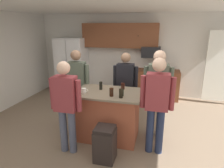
{
  "coord_description": "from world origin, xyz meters",
  "views": [
    {
      "loc": [
        0.91,
        -3.57,
        2.18
      ],
      "look_at": [
        -0.04,
        0.17,
        1.05
      ],
      "focal_mm": 31.18,
      "sensor_mm": 36.0,
      "label": 1
    }
  ],
  "objects": [
    {
      "name": "cabinet_run_upper",
      "position": [
        -0.4,
        2.6,
        1.93
      ],
      "size": [
        2.4,
        0.38,
        0.75
      ],
      "color": "brown"
    },
    {
      "name": "trash_bin",
      "position": [
        0.1,
        -0.84,
        0.3
      ],
      "size": [
        0.34,
        0.34,
        0.61
      ],
      "color": "black",
      "rests_on": "ground"
    },
    {
      "name": "french_door_window_panel",
      "position": [
        2.6,
        2.4,
        1.1
      ],
      "size": [
        0.9,
        0.06,
        2.0
      ],
      "primitive_type": "cube",
      "color": "white",
      "rests_on": "ground"
    },
    {
      "name": "back_wall",
      "position": [
        0.0,
        2.8,
        1.3
      ],
      "size": [
        6.4,
        0.1,
        2.6
      ],
      "primitive_type": "cube",
      "color": "silver",
      "rests_on": "ground"
    },
    {
      "name": "mug_ceramic_white",
      "position": [
        -0.46,
        -0.32,
        1.03
      ],
      "size": [
        0.13,
        0.09,
        0.1
      ],
      "color": "white",
      "rests_on": "kitchen_island"
    },
    {
      "name": "glass_pilsner",
      "position": [
        0.21,
        0.1,
        1.04
      ],
      "size": [
        0.07,
        0.07,
        0.13
      ],
      "color": "black",
      "rests_on": "kitchen_island"
    },
    {
      "name": "glass_short_whisky",
      "position": [
        0.27,
        -0.4,
        1.06
      ],
      "size": [
        0.07,
        0.07,
        0.17
      ],
      "color": "black",
      "rests_on": "kitchen_island"
    },
    {
      "name": "person_elder_center",
      "position": [
        0.89,
        -0.42,
        0.99
      ],
      "size": [
        0.57,
        0.23,
        1.72
      ],
      "rotation": [
        0.0,
        0.0,
        2.84
      ],
      "color": "#232D4C",
      "rests_on": "ground"
    },
    {
      "name": "floor",
      "position": [
        0.0,
        0.0,
        0.0
      ],
      "size": [
        7.04,
        7.04,
        0.0
      ],
      "primitive_type": "plane",
      "color": "#7F6B56",
      "rests_on": "ground"
    },
    {
      "name": "glass_stout_tall",
      "position": [
        -0.22,
        -0.03,
        1.06
      ],
      "size": [
        0.06,
        0.06,
        0.16
      ],
      "color": "black",
      "rests_on": "kitchen_island"
    },
    {
      "name": "person_guest_left",
      "position": [
        -0.87,
        0.29,
        0.99
      ],
      "size": [
        0.57,
        0.23,
        1.71
      ],
      "rotation": [
        0.0,
        0.0,
        -0.47
      ],
      "color": "#232D4C",
      "rests_on": "ground"
    },
    {
      "name": "tumbler_amber",
      "position": [
        0.26,
        -0.28,
        1.04
      ],
      "size": [
        0.08,
        0.08,
        0.13
      ],
      "color": "black",
      "rests_on": "kitchen_island"
    },
    {
      "name": "person_host_foreground",
      "position": [
        0.88,
        0.16,
        1.03
      ],
      "size": [
        0.57,
        0.23,
        1.77
      ],
      "rotation": [
        0.0,
        0.0,
        -2.83
      ],
      "color": "#232D4C",
      "rests_on": "ground"
    },
    {
      "name": "microwave_over_range",
      "position": [
        0.6,
        2.5,
        1.45
      ],
      "size": [
        0.56,
        0.4,
        0.32
      ],
      "primitive_type": "cube",
      "color": "black"
    },
    {
      "name": "kitchen_island",
      "position": [
        -0.04,
        -0.13,
        0.5
      ],
      "size": [
        1.29,
        0.86,
        0.98
      ],
      "color": "#9E4C33",
      "rests_on": "ground"
    },
    {
      "name": "cabinet_run_lower",
      "position": [
        0.6,
        2.48,
        0.45
      ],
      "size": [
        1.8,
        0.63,
        0.9
      ],
      "color": "brown",
      "rests_on": "ground"
    },
    {
      "name": "glass_dark_ale",
      "position": [
        0.09,
        -0.36,
        1.05
      ],
      "size": [
        0.07,
        0.07,
        0.15
      ],
      "color": "black",
      "rests_on": "kitchen_island"
    },
    {
      "name": "refrigerator",
      "position": [
        -2.0,
        2.38,
        0.92
      ],
      "size": [
        0.94,
        0.76,
        1.85
      ],
      "color": "white",
      "rests_on": "ground"
    },
    {
      "name": "person_guest_by_door",
      "position": [
        -0.61,
        -0.77,
        0.95
      ],
      "size": [
        0.57,
        0.22,
        1.66
      ],
      "rotation": [
        0.0,
        0.0,
        0.84
      ],
      "color": "#4C5166",
      "rests_on": "ground"
    },
    {
      "name": "ceiling",
      "position": [
        0.0,
        0.0,
        2.6
      ],
      "size": [
        7.04,
        7.04,
        0.0
      ],
      "primitive_type": "plane",
      "color": "white"
    },
    {
      "name": "person_guest_right",
      "position": [
        0.16,
        0.63,
        0.95
      ],
      "size": [
        0.57,
        0.22,
        1.64
      ],
      "rotation": [
        0.0,
        0.0,
        -1.82
      ],
      "color": "#4C5166",
      "rests_on": "ground"
    }
  ]
}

